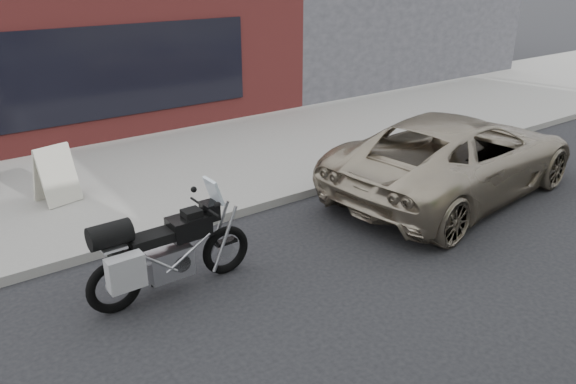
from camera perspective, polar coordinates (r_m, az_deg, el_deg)
ground at (r=6.89m, az=14.50°, el=-13.75°), size 120.00×120.00×0.00m
near_sidewalk at (r=11.94m, az=-11.87°, el=2.89°), size 44.00×6.00×0.15m
motorcycle at (r=7.21m, az=-12.73°, el=-6.03°), size 2.25×0.74×1.42m
minivan at (r=10.54m, az=16.71°, el=3.60°), size 5.57×3.04×1.48m
sandwich_sign at (r=10.29m, az=-22.62°, el=1.73°), size 0.72×0.69×0.98m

